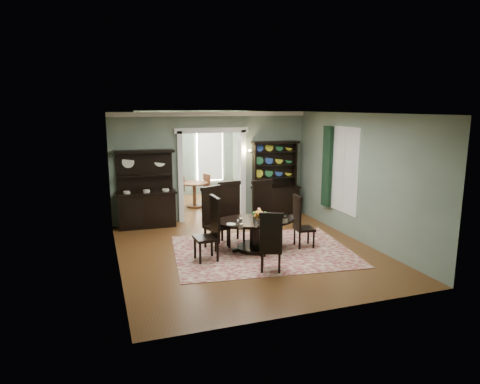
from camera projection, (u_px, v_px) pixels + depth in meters
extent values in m
cube|color=brown|center=(248.00, 252.00, 9.42)|extent=(5.50, 6.00, 0.01)
cube|color=white|center=(249.00, 113.00, 8.83)|extent=(5.50, 6.00, 0.01)
cube|color=gray|center=(115.00, 193.00, 8.25)|extent=(0.01, 6.00, 3.00)
cube|color=gray|center=(359.00, 178.00, 10.00)|extent=(0.01, 6.00, 3.00)
cube|color=gray|center=(317.00, 219.00, 6.34)|extent=(5.50, 0.01, 3.00)
cube|color=gray|center=(145.00, 169.00, 11.33)|extent=(1.85, 0.01, 3.00)
cube|color=gray|center=(272.00, 164.00, 12.49)|extent=(1.85, 0.01, 3.00)
cube|color=gray|center=(211.00, 121.00, 11.66)|extent=(1.80, 0.01, 0.50)
cube|color=silver|center=(211.00, 114.00, 11.58)|extent=(5.50, 0.10, 0.12)
cube|color=brown|center=(198.00, 205.00, 13.83)|extent=(3.50, 3.50, 0.01)
cube|color=white|center=(196.00, 111.00, 13.24)|extent=(3.50, 3.50, 0.01)
cube|color=gray|center=(141.00, 161.00, 12.98)|extent=(0.01, 3.50, 3.00)
cube|color=gray|center=(249.00, 157.00, 14.09)|extent=(0.01, 3.50, 3.00)
cube|color=gray|center=(186.00, 154.00, 15.15)|extent=(3.50, 0.01, 3.00)
cube|color=silver|center=(162.00, 153.00, 14.83)|extent=(1.05, 0.06, 2.20)
cube|color=silver|center=(209.00, 151.00, 15.37)|extent=(1.05, 0.06, 2.20)
cube|color=silver|center=(180.00, 177.00, 11.67)|extent=(0.14, 0.25, 2.50)
cube|color=silver|center=(242.00, 174.00, 12.24)|extent=(0.14, 0.25, 2.50)
cube|color=silver|center=(211.00, 130.00, 11.71)|extent=(2.08, 0.25, 0.14)
cube|color=white|center=(344.00, 170.00, 10.53)|extent=(0.02, 1.10, 2.00)
cube|color=silver|center=(344.00, 170.00, 10.52)|extent=(0.01, 1.22, 2.12)
cube|color=#16321E|center=(327.00, 167.00, 11.13)|extent=(0.10, 0.35, 2.10)
cube|color=#C17E33|center=(245.00, 153.00, 12.07)|extent=(0.08, 0.05, 0.18)
sphere|color=#FFD88C|center=(243.00, 151.00, 11.88)|extent=(0.07, 0.07, 0.07)
sphere|color=#FFD88C|center=(250.00, 151.00, 11.94)|extent=(0.07, 0.07, 0.07)
cube|color=maroon|center=(263.00, 251.00, 9.44)|extent=(4.15, 3.36, 0.01)
ellipsoid|color=black|center=(255.00, 221.00, 9.38)|extent=(1.86, 1.26, 0.05)
cylinder|color=black|center=(255.00, 222.00, 9.39)|extent=(1.77, 1.77, 0.03)
cylinder|color=black|center=(255.00, 235.00, 9.45)|extent=(0.23, 0.23, 0.62)
cylinder|color=black|center=(255.00, 248.00, 9.51)|extent=(0.79, 0.79, 0.09)
cylinder|color=silver|center=(260.00, 219.00, 9.33)|extent=(0.30, 0.30, 0.05)
cube|color=black|center=(217.00, 227.00, 9.56)|extent=(0.64, 0.62, 0.06)
cube|color=black|center=(211.00, 207.00, 9.64)|extent=(0.48, 0.24, 0.84)
cube|color=black|center=(211.00, 188.00, 9.55)|extent=(0.52, 0.27, 0.09)
cylinder|color=black|center=(216.00, 241.00, 9.34)|extent=(0.05, 0.05, 0.49)
cylinder|color=black|center=(229.00, 238.00, 9.59)|extent=(0.05, 0.05, 0.49)
cylinder|color=black|center=(205.00, 237.00, 9.63)|extent=(0.05, 0.05, 0.49)
cylinder|color=black|center=(219.00, 234.00, 9.88)|extent=(0.05, 0.05, 0.49)
cube|color=black|center=(233.00, 222.00, 9.94)|extent=(0.52, 0.50, 0.07)
cube|color=black|center=(230.00, 201.00, 10.05)|extent=(0.51, 0.07, 0.86)
cube|color=black|center=(229.00, 183.00, 9.96)|extent=(0.55, 0.10, 0.09)
cylinder|color=black|center=(228.00, 236.00, 9.73)|extent=(0.05, 0.05, 0.51)
cylinder|color=black|center=(244.00, 234.00, 9.87)|extent=(0.05, 0.05, 0.51)
cylinder|color=black|center=(222.00, 231.00, 10.10)|extent=(0.05, 0.05, 0.51)
cylinder|color=black|center=(238.00, 229.00, 10.24)|extent=(0.05, 0.05, 0.51)
cube|color=black|center=(266.00, 219.00, 10.16)|extent=(0.54, 0.52, 0.07)
cube|color=black|center=(262.00, 200.00, 10.28)|extent=(0.50, 0.09, 0.85)
cube|color=black|center=(262.00, 182.00, 10.19)|extent=(0.55, 0.12, 0.09)
cylinder|color=black|center=(262.00, 233.00, 9.96)|extent=(0.05, 0.05, 0.50)
cylinder|color=black|center=(277.00, 231.00, 10.11)|extent=(0.05, 0.05, 0.50)
cylinder|color=black|center=(255.00, 228.00, 10.32)|extent=(0.05, 0.05, 0.50)
cylinder|color=black|center=(269.00, 227.00, 10.47)|extent=(0.05, 0.05, 0.50)
cube|color=black|center=(206.00, 238.00, 8.80)|extent=(0.48, 0.50, 0.06)
cube|color=black|center=(215.00, 218.00, 8.79)|extent=(0.08, 0.48, 0.80)
cube|color=black|center=(215.00, 199.00, 8.71)|extent=(0.10, 0.52, 0.08)
cylinder|color=black|center=(195.00, 248.00, 8.94)|extent=(0.05, 0.05, 0.47)
cylinder|color=black|center=(200.00, 253.00, 8.61)|extent=(0.05, 0.05, 0.47)
cylinder|color=black|center=(212.00, 246.00, 9.08)|extent=(0.05, 0.05, 0.47)
cylinder|color=black|center=(218.00, 251.00, 8.75)|extent=(0.05, 0.05, 0.47)
cube|color=black|center=(304.00, 229.00, 9.66)|extent=(0.45, 0.47, 0.06)
cube|color=black|center=(297.00, 213.00, 9.55)|extent=(0.09, 0.43, 0.72)
cube|color=black|center=(297.00, 197.00, 9.47)|extent=(0.11, 0.47, 0.07)
cylinder|color=black|center=(314.00, 239.00, 9.58)|extent=(0.05, 0.05, 0.43)
cylinder|color=black|center=(308.00, 235.00, 9.89)|extent=(0.05, 0.05, 0.43)
cylinder|color=black|center=(300.00, 240.00, 9.50)|extent=(0.05, 0.05, 0.43)
cylinder|color=black|center=(295.00, 236.00, 9.82)|extent=(0.05, 0.05, 0.43)
cube|color=black|center=(271.00, 249.00, 8.27)|extent=(0.55, 0.54, 0.06)
cube|color=black|center=(271.00, 234.00, 8.02)|extent=(0.41, 0.21, 0.72)
cube|color=black|center=(271.00, 215.00, 7.94)|extent=(0.45, 0.25, 0.07)
cylinder|color=black|center=(279.00, 257.00, 8.46)|extent=(0.05, 0.05, 0.42)
cylinder|color=black|center=(263.00, 257.00, 8.49)|extent=(0.05, 0.05, 0.42)
cylinder|color=black|center=(279.00, 263.00, 8.13)|extent=(0.05, 0.05, 0.42)
cylinder|color=black|center=(262.00, 263.00, 8.16)|extent=(0.05, 0.05, 0.42)
cube|color=black|center=(147.00, 210.00, 11.27)|extent=(1.47, 0.55, 0.91)
cube|color=black|center=(146.00, 193.00, 11.18)|extent=(1.56, 0.60, 0.05)
cube|color=black|center=(144.00, 171.00, 11.26)|extent=(1.46, 0.12, 1.07)
cube|color=black|center=(145.00, 176.00, 11.20)|extent=(1.42, 0.30, 0.04)
cube|color=black|center=(144.00, 151.00, 11.05)|extent=(1.56, 0.37, 0.07)
cube|color=black|center=(276.00, 202.00, 12.45)|extent=(1.31, 0.51, 0.84)
cube|color=black|center=(276.00, 187.00, 12.36)|extent=(1.41, 0.56, 0.04)
cube|color=black|center=(274.00, 164.00, 12.41)|extent=(1.30, 0.10, 1.26)
cube|color=black|center=(255.00, 166.00, 12.12)|extent=(0.05, 0.24, 1.30)
cube|color=black|center=(295.00, 164.00, 12.52)|extent=(0.05, 0.24, 1.30)
cube|color=black|center=(276.00, 142.00, 12.18)|extent=(1.40, 0.34, 0.07)
cube|color=black|center=(275.00, 178.00, 12.39)|extent=(1.31, 0.29, 0.03)
cube|color=black|center=(275.00, 165.00, 12.32)|extent=(1.31, 0.29, 0.03)
cube|color=black|center=(275.00, 152.00, 12.25)|extent=(1.31, 0.29, 0.03)
cylinder|color=#573119|center=(194.00, 183.00, 13.42)|extent=(0.86, 0.86, 0.04)
cylinder|color=#573119|center=(194.00, 195.00, 13.50)|extent=(0.11, 0.11, 0.75)
cylinder|color=#573119|center=(195.00, 206.00, 13.57)|extent=(0.47, 0.47, 0.06)
cylinder|color=#573119|center=(176.00, 192.00, 13.59)|extent=(0.42, 0.42, 0.04)
cube|color=#573119|center=(181.00, 183.00, 13.65)|extent=(0.17, 0.36, 0.52)
cylinder|color=#573119|center=(170.00, 199.00, 13.65)|extent=(0.04, 0.04, 0.47)
cylinder|color=#573119|center=(175.00, 201.00, 13.43)|extent=(0.04, 0.04, 0.47)
cylinder|color=#573119|center=(178.00, 198.00, 13.84)|extent=(0.04, 0.04, 0.47)
cylinder|color=#573119|center=(183.00, 199.00, 13.62)|extent=(0.04, 0.04, 0.47)
cylinder|color=#573119|center=(212.00, 190.00, 13.88)|extent=(0.43, 0.43, 0.04)
cube|color=#573119|center=(207.00, 182.00, 13.71)|extent=(0.15, 0.38, 0.54)
cylinder|color=#573119|center=(219.00, 197.00, 13.90)|extent=(0.04, 0.04, 0.48)
cylinder|color=#573119|center=(213.00, 196.00, 14.13)|extent=(0.04, 0.04, 0.48)
cylinder|color=#573119|center=(211.00, 198.00, 13.72)|extent=(0.04, 0.04, 0.48)
cylinder|color=#573119|center=(206.00, 197.00, 13.95)|extent=(0.04, 0.04, 0.48)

